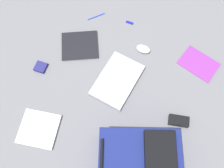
{
  "coord_description": "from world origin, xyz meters",
  "views": [
    {
      "loc": [
        -0.53,
        -0.16,
        1.5
      ],
      "look_at": [
        0.05,
        0.04,
        0.02
      ],
      "focal_mm": 40.6,
      "sensor_mm": 36.0,
      "label": 1
    }
  ],
  "objects_px": {
    "earbud_pouch": "(41,67)",
    "usb_stick": "(130,23)",
    "laptop": "(117,80)",
    "power_brick": "(179,121)",
    "computer_mouse": "(143,49)",
    "book_comic": "(198,64)",
    "book_manual": "(80,46)",
    "book_red": "(39,129)",
    "pen_black": "(96,16)",
    "backpack": "(140,161)"
  },
  "relations": [
    {
      "from": "backpack",
      "to": "book_red",
      "type": "distance_m",
      "value": 0.62
    },
    {
      "from": "pen_black",
      "to": "computer_mouse",
      "type": "bearing_deg",
      "value": -111.49
    },
    {
      "from": "pen_black",
      "to": "backpack",
      "type": "bearing_deg",
      "value": -146.06
    },
    {
      "from": "book_red",
      "to": "power_brick",
      "type": "distance_m",
      "value": 0.84
    },
    {
      "from": "book_red",
      "to": "computer_mouse",
      "type": "bearing_deg",
      "value": -30.74
    },
    {
      "from": "backpack",
      "to": "laptop",
      "type": "distance_m",
      "value": 0.52
    },
    {
      "from": "power_brick",
      "to": "computer_mouse",
      "type": "bearing_deg",
      "value": 40.19
    },
    {
      "from": "book_comic",
      "to": "computer_mouse",
      "type": "relative_size",
      "value": 2.93
    },
    {
      "from": "laptop",
      "to": "book_comic",
      "type": "relative_size",
      "value": 1.36
    },
    {
      "from": "earbud_pouch",
      "to": "power_brick",
      "type": "bearing_deg",
      "value": -93.38
    },
    {
      "from": "backpack",
      "to": "power_brick",
      "type": "distance_m",
      "value": 0.35
    },
    {
      "from": "backpack",
      "to": "power_brick",
      "type": "height_order",
      "value": "backpack"
    },
    {
      "from": "computer_mouse",
      "to": "power_brick",
      "type": "xyz_separation_m",
      "value": [
        -0.4,
        -0.34,
        -0.0
      ]
    },
    {
      "from": "laptop",
      "to": "earbud_pouch",
      "type": "xyz_separation_m",
      "value": [
        -0.08,
        0.51,
        -0.0
      ]
    },
    {
      "from": "laptop",
      "to": "usb_stick",
      "type": "height_order",
      "value": "laptop"
    },
    {
      "from": "book_red",
      "to": "usb_stick",
      "type": "xyz_separation_m",
      "value": [
        0.91,
        -0.28,
        -0.01
      ]
    },
    {
      "from": "pen_black",
      "to": "usb_stick",
      "type": "bearing_deg",
      "value": -83.44
    },
    {
      "from": "computer_mouse",
      "to": "pen_black",
      "type": "bearing_deg",
      "value": 73.47
    },
    {
      "from": "book_comic",
      "to": "pen_black",
      "type": "bearing_deg",
      "value": 79.87
    },
    {
      "from": "book_comic",
      "to": "usb_stick",
      "type": "xyz_separation_m",
      "value": [
        0.17,
        0.53,
        -0.0
      ]
    },
    {
      "from": "computer_mouse",
      "to": "pen_black",
      "type": "relative_size",
      "value": 0.72
    },
    {
      "from": "computer_mouse",
      "to": "book_manual",
      "type": "bearing_deg",
      "value": 109.73
    },
    {
      "from": "laptop",
      "to": "earbud_pouch",
      "type": "distance_m",
      "value": 0.51
    },
    {
      "from": "power_brick",
      "to": "pen_black",
      "type": "distance_m",
      "value": 0.93
    },
    {
      "from": "book_red",
      "to": "earbud_pouch",
      "type": "height_order",
      "value": "same"
    },
    {
      "from": "laptop",
      "to": "book_red",
      "type": "distance_m",
      "value": 0.56
    },
    {
      "from": "book_manual",
      "to": "usb_stick",
      "type": "relative_size",
      "value": 5.84
    },
    {
      "from": "laptop",
      "to": "power_brick",
      "type": "bearing_deg",
      "value": -106.77
    },
    {
      "from": "computer_mouse",
      "to": "power_brick",
      "type": "distance_m",
      "value": 0.53
    },
    {
      "from": "pen_black",
      "to": "usb_stick",
      "type": "relative_size",
      "value": 2.47
    },
    {
      "from": "laptop",
      "to": "power_brick",
      "type": "xyz_separation_m",
      "value": [
        -0.13,
        -0.43,
        0.0
      ]
    },
    {
      "from": "laptop",
      "to": "book_manual",
      "type": "distance_m",
      "value": 0.36
    },
    {
      "from": "power_brick",
      "to": "earbud_pouch",
      "type": "distance_m",
      "value": 0.94
    },
    {
      "from": "book_comic",
      "to": "computer_mouse",
      "type": "height_order",
      "value": "computer_mouse"
    },
    {
      "from": "book_red",
      "to": "computer_mouse",
      "type": "distance_m",
      "value": 0.84
    },
    {
      "from": "book_comic",
      "to": "computer_mouse",
      "type": "bearing_deg",
      "value": 92.76
    },
    {
      "from": "laptop",
      "to": "earbud_pouch",
      "type": "height_order",
      "value": "laptop"
    },
    {
      "from": "computer_mouse",
      "to": "usb_stick",
      "type": "height_order",
      "value": "computer_mouse"
    },
    {
      "from": "earbud_pouch",
      "to": "usb_stick",
      "type": "distance_m",
      "value": 0.69
    },
    {
      "from": "laptop",
      "to": "pen_black",
      "type": "xyz_separation_m",
      "value": [
        0.43,
        0.31,
        -0.01
      ]
    },
    {
      "from": "book_comic",
      "to": "usb_stick",
      "type": "relative_size",
      "value": 5.23
    },
    {
      "from": "computer_mouse",
      "to": "usb_stick",
      "type": "xyz_separation_m",
      "value": [
        0.18,
        0.15,
        -0.02
      ]
    },
    {
      "from": "backpack",
      "to": "earbud_pouch",
      "type": "height_order",
      "value": "backpack"
    },
    {
      "from": "book_manual",
      "to": "computer_mouse",
      "type": "distance_m",
      "value": 0.43
    },
    {
      "from": "book_manual",
      "to": "usb_stick",
      "type": "height_order",
      "value": "book_manual"
    },
    {
      "from": "book_manual",
      "to": "computer_mouse",
      "type": "height_order",
      "value": "computer_mouse"
    },
    {
      "from": "usb_stick",
      "to": "power_brick",
      "type": "bearing_deg",
      "value": -139.91
    },
    {
      "from": "backpack",
      "to": "book_comic",
      "type": "height_order",
      "value": "backpack"
    },
    {
      "from": "computer_mouse",
      "to": "earbud_pouch",
      "type": "relative_size",
      "value": 1.32
    },
    {
      "from": "computer_mouse",
      "to": "earbud_pouch",
      "type": "height_order",
      "value": "computer_mouse"
    }
  ]
}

